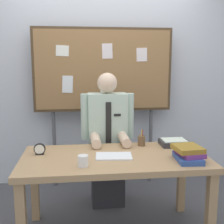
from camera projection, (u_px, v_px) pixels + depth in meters
back_wall at (102, 75)px, 3.59m from camera, size 6.40×0.08×2.70m
desk at (114, 166)px, 2.47m from camera, size 1.57×0.78×0.72m
person at (108, 144)px, 3.04m from camera, size 0.55×0.56×1.41m
bulletin_board at (103, 72)px, 3.38m from camera, size 1.63×0.09×1.91m
book_stack at (188, 154)px, 2.33m from camera, size 0.23×0.30×0.12m
open_notebook at (114, 156)px, 2.43m from camera, size 0.32×0.22×0.01m
desk_clock at (40, 150)px, 2.48m from camera, size 0.10×0.04×0.10m
coffee_mug at (83, 161)px, 2.20m from camera, size 0.08×0.08×0.09m
pen_holder at (141, 141)px, 2.75m from camera, size 0.07×0.07×0.16m
paper_tray at (174, 143)px, 2.76m from camera, size 0.26×0.20×0.06m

